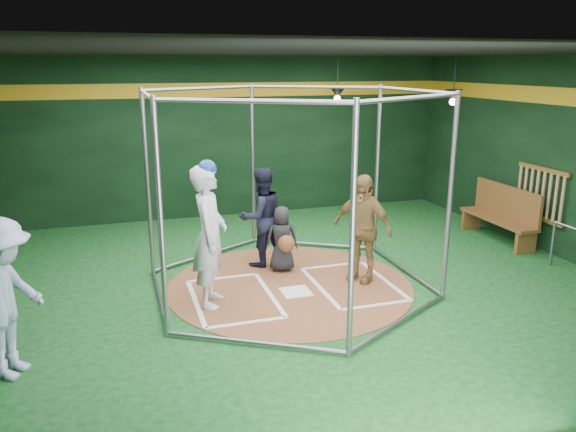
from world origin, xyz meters
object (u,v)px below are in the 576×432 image
object	(u,v)px
batter_figure	(210,235)
visitor_leopard	(362,228)
umpire	(261,217)
dugout_bench	(502,213)

from	to	relation	value
batter_figure	visitor_leopard	size ratio (longest dim) A/B	1.22
umpire	dugout_bench	world-z (taller)	umpire
dugout_bench	umpire	bearing A→B (deg)	179.70
batter_figure	umpire	xyz separation A→B (m)	(1.10, 1.37, -0.19)
batter_figure	dugout_bench	xyz separation A→B (m)	(5.91, 1.34, -0.49)
batter_figure	visitor_leopard	distance (m)	2.44
batter_figure	dugout_bench	world-z (taller)	batter_figure
visitor_leopard	umpire	bearing A→B (deg)	-167.84
batter_figure	visitor_leopard	xyz separation A→B (m)	(2.43, 0.21, -0.18)
visitor_leopard	umpire	size ratio (longest dim) A/B	1.02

